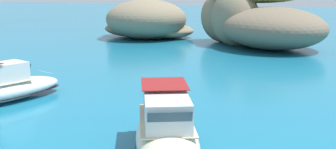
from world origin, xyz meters
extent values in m
ellipsoid|color=#756651|center=(0.97, 51.50, 3.07)|extent=(21.85, 21.45, 6.15)
ellipsoid|color=#9E8966|center=(-2.34, 59.38, 2.14)|extent=(12.15, 9.61, 4.28)
ellipsoid|color=#84755B|center=(-8.07, 56.25, 4.19)|extent=(10.22, 9.21, 8.37)
ellipsoid|color=#84755B|center=(-4.97, 52.43, 4.33)|extent=(10.43, 10.43, 8.67)
ellipsoid|color=#84755B|center=(-21.76, 55.24, 3.45)|extent=(18.18, 17.99, 6.90)
ellipsoid|color=#756651|center=(-23.97, 57.23, 1.50)|extent=(15.89, 13.70, 3.00)
ellipsoid|color=#84755B|center=(-19.23, 58.70, 2.38)|extent=(9.05, 9.06, 4.76)
ellipsoid|color=#84755B|center=(-18.69, 57.85, 1.26)|extent=(12.07, 12.21, 2.53)
ellipsoid|color=beige|center=(3.49, 9.15, 0.93)|extent=(8.13, 11.11, 1.85)
ellipsoid|color=black|center=(3.49, 9.15, 0.51)|extent=(8.30, 11.34, 0.22)
cube|color=#C6B793|center=(3.09, 9.86, 1.71)|extent=(5.33, 6.59, 0.06)
cube|color=silver|center=(3.75, 8.67, 2.51)|extent=(3.48, 3.78, 1.53)
cube|color=#2D4756|center=(4.50, 7.32, 2.66)|extent=(2.02, 1.32, 0.81)
cube|color=maroon|center=(2.57, 10.82, 3.46)|extent=(3.81, 4.09, 0.04)
cylinder|color=silver|center=(3.57, 11.37, 2.58)|extent=(0.03, 0.03, 1.74)
cylinder|color=silver|center=(1.57, 10.26, 2.58)|extent=(0.03, 0.03, 1.74)
ellipsoid|color=white|center=(-12.61, 13.35, 0.86)|extent=(5.59, 10.56, 1.72)
ellipsoid|color=black|center=(-12.61, 13.35, 0.47)|extent=(5.70, 10.77, 0.21)
cube|color=silver|center=(-12.48, 13.84, 2.33)|extent=(2.80, 3.29, 1.42)
cube|color=#2D4756|center=(-12.10, 15.23, 2.47)|extent=(1.99, 0.82, 0.75)
cylinder|color=silver|center=(-11.57, 17.16, 1.77)|extent=(2.06, 0.59, 0.04)
camera|label=1|loc=(12.13, -9.54, 8.67)|focal=44.03mm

